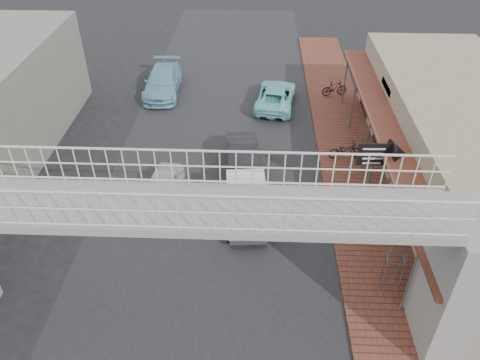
# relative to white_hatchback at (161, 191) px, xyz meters

# --- Properties ---
(ground) EXTENTS (120.00, 120.00, 0.00)m
(ground) POSITION_rel_white_hatchback_xyz_m (2.22, -2.41, -0.62)
(ground) COLOR black
(ground) RESTS_ON ground
(road_strip) EXTENTS (10.00, 60.00, 0.01)m
(road_strip) POSITION_rel_white_hatchback_xyz_m (2.22, -2.41, -0.62)
(road_strip) COLOR black
(road_strip) RESTS_ON ground
(sidewalk) EXTENTS (3.00, 40.00, 0.10)m
(sidewalk) POSITION_rel_white_hatchback_xyz_m (8.72, 0.59, -0.57)
(sidewalk) COLOR brown
(sidewalk) RESTS_ON ground
(shophouse_row) EXTENTS (7.20, 18.00, 4.00)m
(shophouse_row) POSITION_rel_white_hatchback_xyz_m (13.19, 1.59, 1.39)
(shophouse_row) COLOR gray
(shophouse_row) RESTS_ON ground
(footbridge) EXTENTS (16.40, 2.40, 6.34)m
(footbridge) POSITION_rel_white_hatchback_xyz_m (2.22, -6.41, 2.56)
(footbridge) COLOR gray
(footbridge) RESTS_ON ground
(white_hatchback) EXTENTS (1.85, 3.78, 1.24)m
(white_hatchback) POSITION_rel_white_hatchback_xyz_m (0.00, 0.00, 0.00)
(white_hatchback) COLOR silver
(white_hatchback) RESTS_ON ground
(dark_sedan) EXTENTS (1.79, 4.27, 1.37)m
(dark_sedan) POSITION_rel_white_hatchback_xyz_m (3.45, 2.51, 0.06)
(dark_sedan) COLOR black
(dark_sedan) RESTS_ON ground
(angkot_curb) EXTENTS (2.68, 4.76, 1.25)m
(angkot_curb) POSITION_rel_white_hatchback_xyz_m (5.16, 9.31, 0.01)
(angkot_curb) COLOR #7DD7D9
(angkot_curb) RESTS_ON ground
(angkot_far) EXTENTS (2.21, 5.08, 1.45)m
(angkot_far) POSITION_rel_white_hatchback_xyz_m (-1.78, 10.76, 0.11)
(angkot_far) COLOR #72A9C5
(angkot_far) RESTS_ON ground
(angkot_van) EXTENTS (1.89, 3.68, 1.75)m
(angkot_van) POSITION_rel_white_hatchback_xyz_m (3.73, -1.06, 0.49)
(angkot_van) COLOR black
(angkot_van) RESTS_ON ground
(motorcycle_near) EXTENTS (1.68, 0.80, 0.85)m
(motorcycle_near) POSITION_rel_white_hatchback_xyz_m (8.43, 3.72, -0.10)
(motorcycle_near) COLOR black
(motorcycle_near) RESTS_ON sidewalk
(motorcycle_far) EXTENTS (1.63, 0.82, 0.94)m
(motorcycle_far) POSITION_rel_white_hatchback_xyz_m (8.75, 10.54, -0.05)
(motorcycle_far) COLOR black
(motorcycle_far) RESTS_ON sidewalk
(street_clock) EXTENTS (0.79, 0.68, 3.11)m
(street_clock) POSITION_rel_white_hatchback_xyz_m (8.94, -4.32, 2.06)
(street_clock) COLOR #59595B
(street_clock) RESTS_ON sidewalk
(arrow_sign) EXTENTS (1.97, 1.25, 3.41)m
(arrow_sign) POSITION_rel_white_hatchback_xyz_m (9.56, -0.19, 2.23)
(arrow_sign) COLOR #59595B
(arrow_sign) RESTS_ON sidewalk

